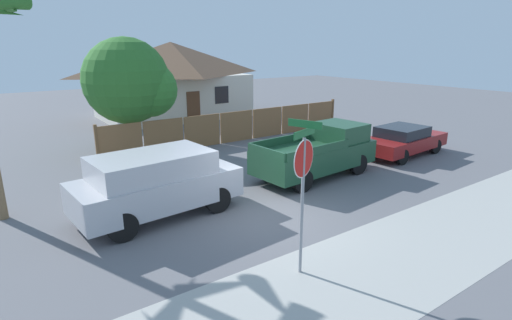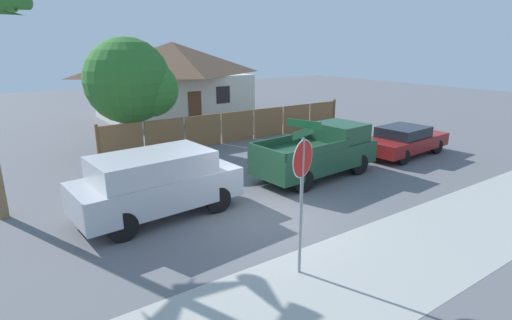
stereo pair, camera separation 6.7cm
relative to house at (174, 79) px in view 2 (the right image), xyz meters
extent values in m
plane|color=slate|center=(-4.81, -17.24, -2.59)|extent=(80.00, 80.00, 0.00)
cube|color=#A3A39E|center=(-4.81, -20.84, -2.58)|extent=(36.00, 3.20, 0.01)
cube|color=brown|center=(-6.35, -8.75, -1.82)|extent=(1.89, 0.06, 1.54)
cube|color=brown|center=(-4.38, -8.75, -1.82)|extent=(1.89, 0.06, 1.54)
cube|color=brown|center=(-2.40, -8.75, -1.82)|extent=(1.89, 0.06, 1.54)
cube|color=brown|center=(-0.43, -8.75, -1.82)|extent=(1.89, 0.06, 1.54)
cube|color=brown|center=(1.54, -8.75, -1.82)|extent=(1.89, 0.06, 1.54)
cube|color=brown|center=(3.51, -8.75, -1.82)|extent=(1.89, 0.06, 1.54)
cube|color=brown|center=(5.48, -8.75, -1.82)|extent=(1.89, 0.06, 1.54)
cube|color=brown|center=(-7.33, -8.75, -1.77)|extent=(0.12, 0.12, 1.64)
cube|color=brown|center=(6.47, -8.75, -1.77)|extent=(0.12, 0.12, 1.64)
cube|color=beige|center=(0.00, 0.00, -1.17)|extent=(9.19, 6.07, 2.85)
pyramid|color=brown|center=(0.00, 0.00, 1.33)|extent=(9.93, 6.55, 2.14)
cube|color=black|center=(-2.07, -3.05, -0.94)|extent=(1.00, 0.04, 1.10)
cube|color=black|center=(2.07, -3.05, -0.94)|extent=(1.00, 0.04, 1.10)
cube|color=brown|center=(0.00, -3.05, -1.59)|extent=(0.90, 0.04, 2.00)
cylinder|color=brown|center=(-5.52, -7.66, -1.68)|extent=(0.40, 0.40, 1.81)
sphere|color=#2D6B28|center=(-5.52, -7.66, 0.66)|extent=(3.83, 3.83, 3.83)
sphere|color=#31732C|center=(-4.66, -8.14, 0.28)|extent=(2.49, 2.49, 2.49)
cone|color=#2D6B28|center=(-10.01, -12.96, 3.14)|extent=(0.44, 1.97, 0.74)
cube|color=#B7B7BC|center=(-7.31, -15.34, -1.78)|extent=(4.80, 2.38, 0.86)
cube|color=#B7B7BC|center=(-7.43, -15.34, -1.03)|extent=(3.39, 2.11, 0.64)
cube|color=black|center=(-5.89, -15.22, -1.03)|extent=(0.20, 1.78, 0.54)
cylinder|color=black|center=(-5.95, -14.32, -2.19)|extent=(0.79, 0.22, 0.79)
cylinder|color=black|center=(-5.81, -16.12, -2.19)|extent=(0.79, 0.22, 0.79)
cylinder|color=black|center=(-8.82, -14.55, -2.19)|extent=(0.79, 0.22, 0.79)
cylinder|color=black|center=(-8.68, -16.35, -2.19)|extent=(0.79, 0.22, 0.79)
cube|color=#1E472D|center=(-1.17, -15.34, -1.79)|extent=(5.06, 2.31, 0.85)
cube|color=#1E472D|center=(0.18, -15.23, -1.03)|extent=(1.71, 1.89, 0.67)
cube|color=#1E472D|center=(-2.08, -14.49, -1.22)|extent=(3.08, 0.32, 0.30)
cube|color=#1E472D|center=(-1.94, -16.31, -1.22)|extent=(3.08, 0.32, 0.30)
cube|color=#1E472D|center=(-3.59, -15.52, -1.22)|extent=(0.22, 1.84, 0.30)
cylinder|color=black|center=(0.29, -14.36, -2.19)|extent=(0.79, 0.22, 0.79)
cylinder|color=black|center=(0.42, -16.07, -2.19)|extent=(0.79, 0.22, 0.79)
cylinder|color=black|center=(-2.76, -14.60, -2.19)|extent=(0.79, 0.22, 0.79)
cylinder|color=black|center=(-2.63, -16.31, -2.19)|extent=(0.79, 0.22, 0.79)
cube|color=maroon|center=(4.25, -15.34, -2.00)|extent=(4.64, 2.18, 0.56)
cube|color=black|center=(4.07, -15.35, -1.49)|extent=(2.20, 1.80, 0.45)
cylinder|color=black|center=(5.58, -14.42, -2.26)|extent=(0.65, 0.22, 0.65)
cylinder|color=black|center=(5.70, -16.03, -2.26)|extent=(0.65, 0.22, 0.65)
cylinder|color=black|center=(2.79, -14.64, -2.26)|extent=(0.65, 0.22, 0.65)
cylinder|color=black|center=(2.91, -16.25, -2.26)|extent=(0.65, 0.22, 0.65)
cylinder|color=gray|center=(-5.97, -20.00, -1.08)|extent=(0.07, 0.07, 3.02)
cylinder|color=red|center=(-5.97, -20.00, 0.00)|extent=(0.72, 0.28, 0.75)
cylinder|color=white|center=(-5.97, -20.00, 0.00)|extent=(0.75, 0.28, 0.80)
cube|color=#19602D|center=(-5.97, -20.00, 0.53)|extent=(0.79, 0.30, 0.15)
cube|color=#19602D|center=(-5.97, -20.00, 0.71)|extent=(0.28, 0.72, 0.15)
camera|label=1|loc=(-11.22, -25.76, 2.21)|focal=28.00mm
camera|label=2|loc=(-11.16, -25.80, 2.21)|focal=28.00mm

